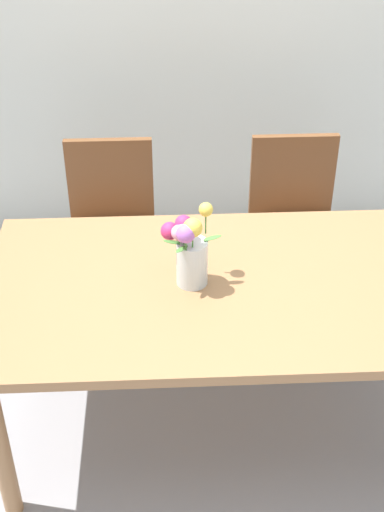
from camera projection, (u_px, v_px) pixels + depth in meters
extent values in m
plane|color=#939399|center=(214.00, 419.00, 3.11)|extent=(12.00, 12.00, 0.00)
cube|color=#9E7047|center=(217.00, 287.00, 2.69)|extent=(1.76, 0.99, 0.04)
cylinder|color=#9E7047|center=(0.00, 448.00, 2.53)|extent=(0.07, 0.07, 0.71)
cylinder|color=#9E7047|center=(32.00, 302.00, 3.21)|extent=(0.07, 0.07, 0.71)
cylinder|color=#9E7047|center=(381.00, 291.00, 3.28)|extent=(0.07, 0.07, 0.71)
cube|color=brown|center=(111.00, 239.00, 3.45)|extent=(0.42, 0.42, 0.04)
cylinder|color=brown|center=(150.00, 299.00, 3.44)|extent=(0.04, 0.04, 0.44)
cylinder|color=brown|center=(76.00, 302.00, 3.43)|extent=(0.04, 0.04, 0.44)
cylinder|color=brown|center=(150.00, 257.00, 3.74)|extent=(0.04, 0.04, 0.44)
cylinder|color=brown|center=(82.00, 259.00, 3.72)|extent=(0.04, 0.04, 0.44)
cube|color=brown|center=(110.00, 179.00, 3.47)|extent=(0.42, 0.04, 0.42)
cube|color=brown|center=(295.00, 234.00, 3.48)|extent=(0.42, 0.42, 0.04)
cylinder|color=brown|center=(334.00, 294.00, 3.48)|extent=(0.04, 0.04, 0.44)
cylinder|color=brown|center=(261.00, 296.00, 3.46)|extent=(0.04, 0.04, 0.44)
cylinder|color=brown|center=(319.00, 252.00, 3.77)|extent=(0.04, 0.04, 0.44)
cylinder|color=brown|center=(252.00, 254.00, 3.76)|extent=(0.04, 0.04, 0.44)
cube|color=brown|center=(293.00, 174.00, 3.51)|extent=(0.42, 0.04, 0.42)
cylinder|color=silver|center=(192.00, 263.00, 2.63)|extent=(0.12, 0.12, 0.18)
sphere|color=#B266C6|center=(181.00, 232.00, 2.57)|extent=(0.05, 0.05, 0.05)
cylinder|color=#478438|center=(181.00, 238.00, 2.58)|extent=(0.01, 0.01, 0.05)
sphere|color=#EFD14C|center=(193.00, 228.00, 2.51)|extent=(0.07, 0.07, 0.07)
cylinder|color=#478438|center=(193.00, 239.00, 2.54)|extent=(0.01, 0.01, 0.09)
sphere|color=#EA9EBC|center=(184.00, 232.00, 2.55)|extent=(0.07, 0.07, 0.07)
cylinder|color=#478438|center=(184.00, 239.00, 2.56)|extent=(0.01, 0.01, 0.06)
sphere|color=#EFD14C|center=(206.00, 209.00, 2.59)|extent=(0.05, 0.05, 0.05)
cylinder|color=#478438|center=(206.00, 222.00, 2.62)|extent=(0.01, 0.01, 0.10)
sphere|color=#D12D66|center=(170.00, 231.00, 2.60)|extent=(0.07, 0.07, 0.07)
cylinder|color=#478438|center=(170.00, 235.00, 2.61)|extent=(0.01, 0.01, 0.04)
sphere|color=#B266C6|center=(186.00, 234.00, 2.50)|extent=(0.07, 0.07, 0.07)
cylinder|color=#478438|center=(186.00, 243.00, 2.52)|extent=(0.01, 0.01, 0.08)
sphere|color=#EA9EBC|center=(179.00, 232.00, 2.54)|extent=(0.06, 0.06, 0.06)
cylinder|color=#478438|center=(179.00, 240.00, 2.56)|extent=(0.01, 0.01, 0.06)
sphere|color=#D12D66|center=(184.00, 224.00, 2.56)|extent=(0.06, 0.06, 0.06)
cylinder|color=#478438|center=(184.00, 233.00, 2.58)|extent=(0.01, 0.01, 0.08)
ellipsoid|color=#478438|center=(173.00, 242.00, 2.58)|extent=(0.07, 0.03, 0.02)
ellipsoid|color=#478438|center=(212.00, 238.00, 2.58)|extent=(0.07, 0.03, 0.02)
ellipsoid|color=#478438|center=(182.00, 249.00, 2.53)|extent=(0.06, 0.07, 0.02)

